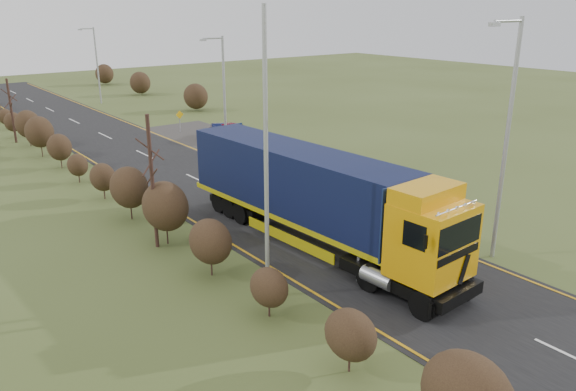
% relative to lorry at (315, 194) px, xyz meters
% --- Properties ---
extents(ground, '(160.00, 160.00, 0.00)m').
position_rel_lorry_xyz_m(ground, '(0.80, 0.25, -2.50)').
color(ground, '#404C20').
rests_on(ground, ground).
extents(road, '(8.00, 120.00, 0.02)m').
position_rel_lorry_xyz_m(road, '(0.80, 10.25, -2.49)').
color(road, black).
rests_on(road, ground).
extents(layby, '(6.00, 18.00, 0.02)m').
position_rel_lorry_xyz_m(layby, '(7.30, 20.25, -2.49)').
color(layby, '#322F2D').
rests_on(layby, ground).
extents(lane_markings, '(7.52, 116.00, 0.01)m').
position_rel_lorry_xyz_m(lane_markings, '(0.80, 9.94, -2.47)').
color(lane_markings, '#CC9013').
rests_on(lane_markings, road).
extents(hedgerow, '(2.24, 102.04, 6.05)m').
position_rel_lorry_xyz_m(hedgerow, '(-5.20, 8.14, -0.88)').
color(hedgerow, black).
rests_on(hedgerow, ground).
extents(lorry, '(3.29, 15.91, 4.40)m').
position_rel_lorry_xyz_m(lorry, '(0.00, 0.00, 0.00)').
color(lorry, black).
rests_on(lorry, ground).
extents(car_red_hatchback, '(3.02, 4.76, 1.51)m').
position_rel_lorry_xyz_m(car_red_hatchback, '(8.22, 20.53, -1.74)').
color(car_red_hatchback, maroon).
rests_on(car_red_hatchback, ground).
extents(car_blue_sedan, '(3.09, 4.25, 1.33)m').
position_rel_lorry_xyz_m(car_blue_sedan, '(7.95, 21.35, -1.83)').
color(car_blue_sedan, '#090F33').
rests_on(car_blue_sedan, ground).
extents(streetlight_near, '(2.12, 0.20, 9.99)m').
position_rel_lorry_xyz_m(streetlight_near, '(5.26, -5.63, 3.04)').
color(streetlight_near, '#A0A3A6').
rests_on(streetlight_near, ground).
extents(streetlight_mid, '(1.80, 0.18, 8.45)m').
position_rel_lorry_xyz_m(streetlight_mid, '(5.30, 16.29, 2.14)').
color(streetlight_mid, '#A0A3A6').
rests_on(streetlight_mid, ground).
extents(streetlight_far, '(1.76, 0.18, 8.23)m').
position_rel_lorry_xyz_m(streetlight_far, '(6.51, 44.93, 2.01)').
color(streetlight_far, '#A0A3A6').
rests_on(streetlight_far, ground).
extents(left_pole, '(0.16, 0.16, 10.44)m').
position_rel_lorry_xyz_m(left_pole, '(-4.40, -2.52, 2.72)').
color(left_pole, '#A0A3A6').
rests_on(left_pole, ground).
extents(speed_sign, '(0.61, 0.10, 2.21)m').
position_rel_lorry_xyz_m(speed_sign, '(5.67, 14.98, -0.97)').
color(speed_sign, '#A0A3A6').
rests_on(speed_sign, ground).
extents(warning_board, '(0.71, 0.11, 1.87)m').
position_rel_lorry_xyz_m(warning_board, '(6.60, 25.81, -1.37)').
color(warning_board, '#A0A3A6').
rests_on(warning_board, ground).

